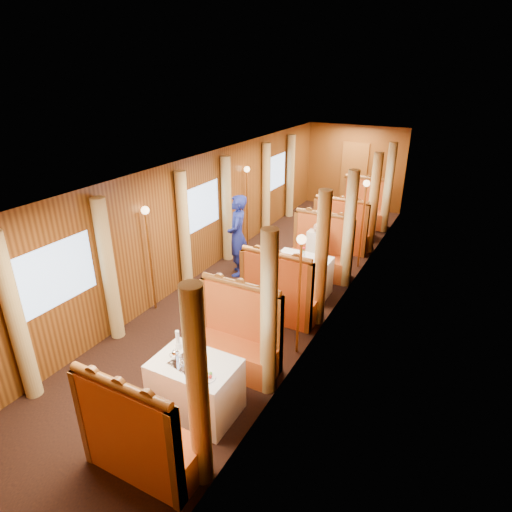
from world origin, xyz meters
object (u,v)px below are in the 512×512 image
Objects in this scene: banquette_mid_aft at (320,255)px; tea_tray at (184,364)px; fruit_plate at (206,376)px; rose_vase_far at (355,202)px; banquette_far_fwd at (341,233)px; teapot_right at (187,364)px; banquette_mid_fwd at (279,297)px; banquette_near_fwd at (140,441)px; steward at (238,236)px; table_near at (196,387)px; banquette_far_aft at (363,210)px; banquette_near_aft at (236,342)px; rose_vase_mid at (304,251)px; passenger at (317,245)px; teapot_left at (176,357)px; table_far at (353,223)px; teapot_back at (192,353)px; table_mid at (301,276)px.

tea_tray is at bearing -91.12° from banquette_mid_aft.
fruit_plate is (0.38, -0.07, 0.01)m from tea_tray.
banquette_mid_aft is 3.72× the size of rose_vase_far.
tea_tray is at bearing -90.85° from banquette_far_fwd.
banquette_far_fwd reaches higher than rose_vase_far.
rose_vase_far reaches higher than teapot_right.
banquette_mid_aft is at bearing 90.00° from banquette_mid_fwd.
banquette_near_fwd is 3.72× the size of rose_vase_far.
banquette_mid_aft is 1.78m from steward.
table_near is 0.46m from teapot_right.
banquette_mid_aft is (0.00, 5.53, 0.00)m from banquette_near_fwd.
banquette_far_fwd is 2.03m from banquette_far_aft.
banquette_mid_aft is at bearing -89.76° from rose_vase_far.
banquette_near_aft is at bearing -90.00° from banquette_mid_fwd.
rose_vase_mid is at bearing 88.45° from banquette_mid_fwd.
banquette_mid_aft is at bearing 90.00° from passenger.
table_near is at bearing -90.00° from banquette_far_fwd.
banquette_far_fwd is at bearing 89.15° from tea_tray.
banquette_far_fwd reaches higher than passenger.
rose_vase_mid is at bearing 58.37° from steward.
tea_tray is 0.38m from fruit_plate.
rose_vase_far is at bearing 90.61° from rose_vase_mid.
teapot_right is at bearing -2.01° from steward.
tea_tray is 2.15× the size of teapot_left.
banquette_near_fwd is at bearing -89.93° from rose_vase_far.
table_far is 7.14m from teapot_right.
table_near is 0.78× the size of banquette_far_fwd.
rose_vase_mid is (0.24, 3.57, 0.11)m from teapot_left.
banquette_mid_aft is at bearing 90.00° from banquette_near_aft.
passenger is at bearing 90.00° from banquette_near_aft.
passenger is at bearing 65.86° from teapot_back.
banquette_near_aft is 0.77× the size of steward.
banquette_mid_aft reaches higher than table_far.
teapot_back is 3.90m from steward.
banquette_near_fwd reaches higher than teapot_right.
banquette_far_aft is 7.94m from teapot_back.
teapot_back is 3.41m from rose_vase_mid.
teapot_left is 0.44× the size of rose_vase_mid.
rose_vase_far is (-0.01, -0.99, 0.50)m from banquette_far_aft.
banquette_far_fwd is 3.94× the size of tea_tray.
teapot_left is (-0.21, 0.93, 0.39)m from banquette_near_fwd.
table_mid is 3.61m from tea_tray.
banquette_mid_fwd is (0.00, 1.47, 0.00)m from banquette_near_aft.
banquette_mid_fwd is 3.72× the size of rose_vase_mid.
teapot_right is 0.30m from fruit_plate.
banquette_mid_fwd is 1.76× the size of passenger.
passenger is (-0.00, -3.75, 0.32)m from banquette_far_aft.
steward reaches higher than banquette_near_fwd.
table_near is at bearing -90.00° from table_mid.
rose_vase_far is at bearing 90.13° from banquette_mid_fwd.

